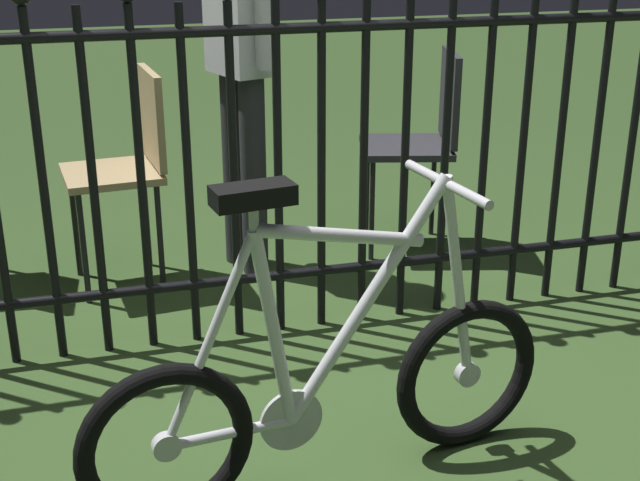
# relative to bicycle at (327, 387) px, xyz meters

# --- Properties ---
(ground_plane) EXTENTS (20.00, 20.00, 0.00)m
(ground_plane) POSITION_rel_bicycle_xyz_m (0.21, 0.23, -0.30)
(ground_plane) COLOR #344F24
(iron_fence) EXTENTS (4.50, 0.07, 1.35)m
(iron_fence) POSITION_rel_bicycle_xyz_m (0.14, 0.95, 0.39)
(iron_fence) COLOR black
(iron_fence) RESTS_ON ground
(bicycle) EXTENTS (1.36, 0.40, 0.90)m
(bicycle) POSITION_rel_bicycle_xyz_m (0.00, 0.00, 0.00)
(bicycle) COLOR black
(bicycle) RESTS_ON ground
(chair_charcoal) EXTENTS (0.49, 0.49, 0.92)m
(chair_charcoal) POSITION_rel_bicycle_xyz_m (0.92, 1.62, 0.26)
(chair_charcoal) COLOR black
(chair_charcoal) RESTS_ON ground
(chair_tan) EXTENTS (0.42, 0.42, 0.90)m
(chair_tan) POSITION_rel_bicycle_xyz_m (-0.40, 1.56, 0.26)
(chair_tan) COLOR black
(chair_tan) RESTS_ON ground
(person_visitor) EXTENTS (0.27, 0.45, 1.73)m
(person_visitor) POSITION_rel_bicycle_xyz_m (0.08, 1.61, 0.74)
(person_visitor) COLOR #2D2D33
(person_visitor) RESTS_ON ground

